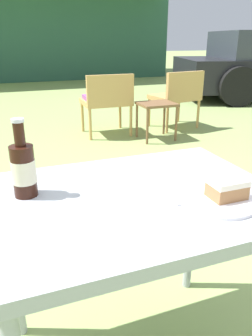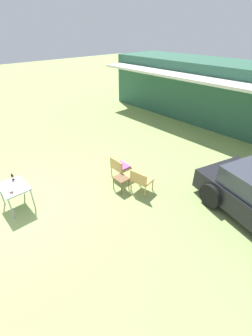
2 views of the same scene
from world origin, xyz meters
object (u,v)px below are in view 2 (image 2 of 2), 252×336
Objects in this scene: wicker_chair_cushioned at (120,166)px; garden_side_table at (121,179)px; patio_table at (14,189)px; cake_on_plate at (11,191)px; cola_bottle_near at (13,177)px; wicker_chair_plain at (141,179)px.

wicker_chair_cushioned is 1.72× the size of garden_side_table.
patio_table is (-1.39, -2.74, 0.27)m from garden_side_table.
cake_on_plate is (-0.67, -3.27, 0.28)m from wicker_chair_cushioned.
patio_table is at bearing 148.51° from cake_on_plate.
cola_bottle_near is (-0.32, 0.11, 0.16)m from patio_table.
patio_table is 0.38m from cola_bottle_near.
garden_side_table is 1.88× the size of cola_bottle_near.
cake_on_plate is (0.22, -0.13, 0.10)m from patio_table.
wicker_chair_cushioned is 0.65m from garden_side_table.
wicker_chair_cushioned is 3.23× the size of cola_bottle_near.
cola_bottle_near is (-1.72, -2.62, 0.43)m from garden_side_table.
patio_table is 0.27m from cake_on_plate.
garden_side_table is 0.51× the size of patio_table.
garden_side_table is at bearing 56.76° from cola_bottle_near.
wicker_chair_plain is 1.72× the size of garden_side_table.
wicker_chair_plain is (1.00, -0.02, -0.00)m from wicker_chair_cushioned.
wicker_chair_cushioned is 1.00× the size of wicker_chair_plain.
wicker_chair_cushioned reaches higher than patio_table.
cola_bottle_near reaches higher than cake_on_plate.
cola_bottle_near is at bearing -123.24° from garden_side_table.
wicker_chair_plain is at bearing 53.58° from cola_bottle_near.
wicker_chair_plain is at bearing 58.76° from patio_table.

